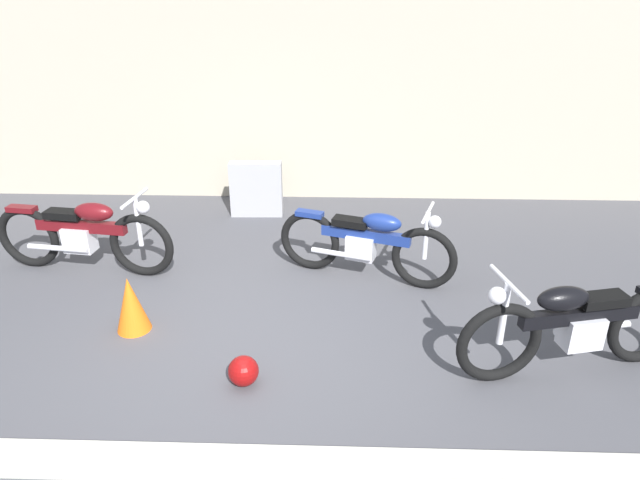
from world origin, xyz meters
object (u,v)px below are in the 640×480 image
(helmet, at_px, (243,371))
(motorcycle_maroon, at_px, (84,234))
(traffic_cone, at_px, (131,304))
(stone_marker, at_px, (256,189))
(motorcycle_blue, at_px, (367,243))
(motorcycle_black, at_px, (575,325))

(helmet, bearing_deg, motorcycle_maroon, 137.00)
(traffic_cone, bearing_deg, motorcycle_maroon, 127.54)
(traffic_cone, height_order, motorcycle_maroon, motorcycle_maroon)
(stone_marker, xyz_separation_m, traffic_cone, (-0.80, -2.87, -0.11))
(traffic_cone, distance_m, motorcycle_blue, 2.50)
(motorcycle_maroon, height_order, motorcycle_black, motorcycle_maroon)
(traffic_cone, xyz_separation_m, motorcycle_black, (3.89, -0.50, 0.18))
(stone_marker, xyz_separation_m, helmet, (0.37, -3.63, -0.25))
(helmet, relative_size, motorcycle_black, 0.12)
(stone_marker, height_order, motorcycle_maroon, motorcycle_maroon)
(stone_marker, distance_m, motorcycle_maroon, 2.41)
(motorcycle_blue, bearing_deg, stone_marker, 147.41)
(helmet, height_order, motorcycle_maroon, motorcycle_maroon)
(stone_marker, distance_m, helmet, 3.66)
(motorcycle_maroon, distance_m, motorcycle_black, 5.05)
(motorcycle_blue, relative_size, motorcycle_black, 0.93)
(traffic_cone, height_order, motorcycle_black, motorcycle_black)
(traffic_cone, height_order, motorcycle_blue, motorcycle_blue)
(motorcycle_black, bearing_deg, motorcycle_blue, -56.47)
(stone_marker, bearing_deg, traffic_cone, -105.52)
(motorcycle_blue, xyz_separation_m, motorcycle_black, (1.64, -1.58, 0.02))
(traffic_cone, bearing_deg, stone_marker, 74.48)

